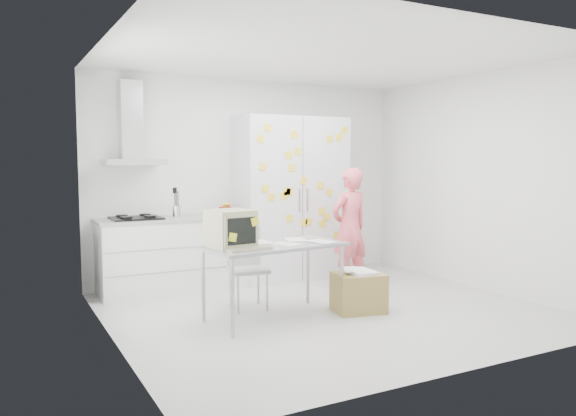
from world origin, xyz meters
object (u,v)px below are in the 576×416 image
person (350,228)px  cardboard_box (359,292)px  desk (247,237)px  chair (247,263)px

person → cardboard_box: size_ratio=2.57×
person → cardboard_box: 1.30m
cardboard_box → desk: bearing=171.3°
person → chair: bearing=1.9°
desk → chair: bearing=60.3°
chair → cardboard_box: 1.26m
person → chair: (-1.56, -0.30, -0.26)m
person → chair: 1.61m
person → desk: person is taller
cardboard_box → chair: bearing=143.6°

